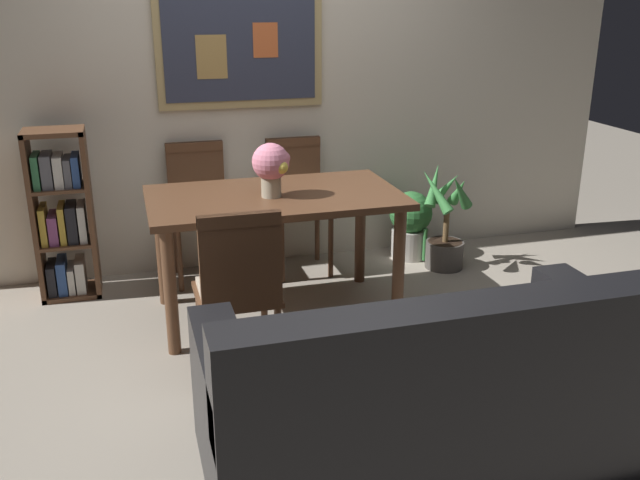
{
  "coord_description": "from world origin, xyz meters",
  "views": [
    {
      "loc": [
        -0.94,
        -3.21,
        1.84
      ],
      "look_at": [
        -0.02,
        0.01,
        0.65
      ],
      "focal_mm": 39.01,
      "sensor_mm": 36.0,
      "label": 1
    }
  ],
  "objects": [
    {
      "name": "dining_chair_far_right",
      "position": [
        0.18,
        1.28,
        0.54
      ],
      "size": [
        0.4,
        0.41,
        0.91
      ],
      "color": "brown",
      "rests_on": "ground_plane"
    },
    {
      "name": "flower_vase",
      "position": [
        -0.16,
        0.52,
        0.93
      ],
      "size": [
        0.22,
        0.21,
        0.31
      ],
      "color": "tan",
      "rests_on": "dining_table"
    },
    {
      "name": "bookshelf",
      "position": [
        -1.35,
        1.21,
        0.51
      ],
      "size": [
        0.36,
        0.28,
        1.07
      ],
      "color": "brown",
      "rests_on": "ground_plane"
    },
    {
      "name": "ground_plane",
      "position": [
        0.0,
        0.0,
        0.0
      ],
      "size": [
        12.0,
        12.0,
        0.0
      ],
      "primitive_type": "plane",
      "color": "gray"
    },
    {
      "name": "potted_palm",
      "position": [
        1.16,
        0.97,
        0.28
      ],
      "size": [
        0.39,
        0.39,
        0.74
      ],
      "color": "#4C4742",
      "rests_on": "ground_plane"
    },
    {
      "name": "dining_table",
      "position": [
        -0.13,
        0.57,
        0.65
      ],
      "size": [
        1.45,
        0.83,
        0.75
      ],
      "color": "brown",
      "rests_on": "ground_plane"
    },
    {
      "name": "leather_couch",
      "position": [
        0.14,
        -1.01,
        0.31
      ],
      "size": [
        1.8,
        0.84,
        0.84
      ],
      "color": "black",
      "rests_on": "ground_plane"
    },
    {
      "name": "dining_chair_near_left",
      "position": [
        -0.48,
        -0.15,
        0.54
      ],
      "size": [
        0.4,
        0.41,
        0.91
      ],
      "color": "brown",
      "rests_on": "ground_plane"
    },
    {
      "name": "potted_ivy",
      "position": [
        1.02,
        1.24,
        0.26
      ],
      "size": [
        0.31,
        0.32,
        0.52
      ],
      "color": "#B2ADA3",
      "rests_on": "ground_plane"
    },
    {
      "name": "dining_chair_far_left",
      "position": [
        -0.5,
        1.31,
        0.54
      ],
      "size": [
        0.4,
        0.41,
        0.91
      ],
      "color": "brown",
      "rests_on": "ground_plane"
    },
    {
      "name": "wall_back_with_painting",
      "position": [
        -0.0,
        1.52,
        1.3
      ],
      "size": [
        5.2,
        0.14,
        2.6
      ],
      "color": "beige",
      "rests_on": "ground_plane"
    }
  ]
}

